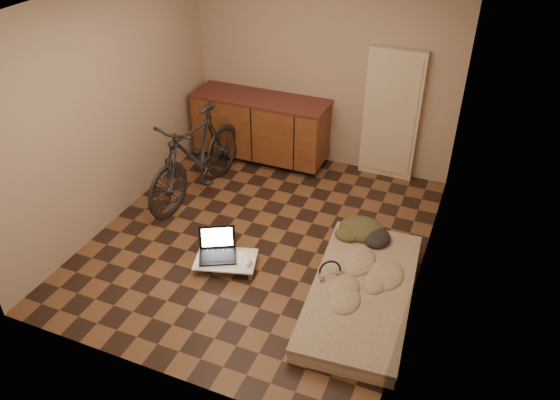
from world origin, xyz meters
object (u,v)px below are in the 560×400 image
at_px(bicycle, 196,152).
at_px(laptop, 218,250).
at_px(futon, 361,293).
at_px(lap_desk, 226,260).

height_order(bicycle, laptop, bicycle).
bearing_deg(laptop, futon, -26.76).
bearing_deg(bicycle, futon, -17.25).
xyz_separation_m(bicycle, futon, (2.40, -1.07, -0.52)).
distance_m(futon, laptop, 1.55).
relative_size(bicycle, laptop, 3.76).
bearing_deg(futon, laptop, 176.56).
distance_m(bicycle, futon, 2.67).
height_order(bicycle, futon, bicycle).
distance_m(lap_desk, laptop, 0.13).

